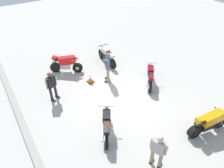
% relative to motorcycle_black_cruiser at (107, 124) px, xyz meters
% --- Properties ---
extents(ground_plane, '(40.00, 40.00, 0.00)m').
position_rel_motorcycle_black_cruiser_xyz_m(ground_plane, '(1.64, -1.69, -0.52)').
color(ground_plane, '#ADAAA3').
extents(curb_edge, '(14.00, 0.30, 0.15)m').
position_rel_motorcycle_black_cruiser_xyz_m(curb_edge, '(1.64, 2.91, -0.45)').
color(curb_edge, gray).
rests_on(curb_edge, ground).
extents(motorcycle_black_cruiser, '(1.84, 1.21, 1.09)m').
position_rel_motorcycle_black_cruiser_xyz_m(motorcycle_black_cruiser, '(0.00, 0.00, 0.00)').
color(motorcycle_black_cruiser, black).
rests_on(motorcycle_black_cruiser, ground).
extents(motorcycle_orange_sportbike, '(0.73, 1.95, 1.14)m').
position_rel_motorcycle_black_cruiser_xyz_m(motorcycle_orange_sportbike, '(-2.27, -3.60, 0.07)').
color(motorcycle_orange_sportbike, black).
rests_on(motorcycle_orange_sportbike, ground).
extents(motorcycle_maroon_cruiser, '(1.70, 1.41, 1.09)m').
position_rel_motorcycle_black_cruiser_xyz_m(motorcycle_maroon_cruiser, '(1.66, -3.83, 0.00)').
color(motorcycle_maroon_cruiser, black).
rests_on(motorcycle_maroon_cruiser, ground).
extents(motorcycle_silver_cruiser, '(2.09, 0.70, 1.09)m').
position_rel_motorcycle_black_cruiser_xyz_m(motorcycle_silver_cruiser, '(4.84, -3.03, 0.00)').
color(motorcycle_silver_cruiser, black).
rests_on(motorcycle_silver_cruiser, ground).
extents(motorcycle_red_sportbike, '(1.28, 1.70, 1.14)m').
position_rel_motorcycle_black_cruiser_xyz_m(motorcycle_red_sportbike, '(5.32, -0.46, 0.07)').
color(motorcycle_red_sportbike, black).
rests_on(motorcycle_red_sportbike, ground).
extents(person_in_gray_shirt, '(0.61, 0.45, 1.61)m').
position_rel_motorcycle_black_cruiser_xyz_m(person_in_gray_shirt, '(-2.24, -0.70, 0.38)').
color(person_in_gray_shirt, gray).
rests_on(person_in_gray_shirt, ground).
extents(person_in_blue_shirt, '(0.60, 0.52, 1.77)m').
position_rel_motorcycle_black_cruiser_xyz_m(person_in_blue_shirt, '(3.19, -2.07, 0.51)').
color(person_in_blue_shirt, gray).
rests_on(person_in_blue_shirt, ground).
extents(person_in_black_shirt, '(0.46, 0.61, 1.61)m').
position_rel_motorcycle_black_cruiser_xyz_m(person_in_black_shirt, '(3.33, 1.08, 0.39)').
color(person_in_black_shirt, '#262628').
rests_on(person_in_black_shirt, ground).
extents(traffic_cone, '(0.36, 0.36, 0.53)m').
position_rel_motorcycle_black_cruiser_xyz_m(traffic_cone, '(3.59, -1.14, -0.26)').
color(traffic_cone, black).
rests_on(traffic_cone, ground).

